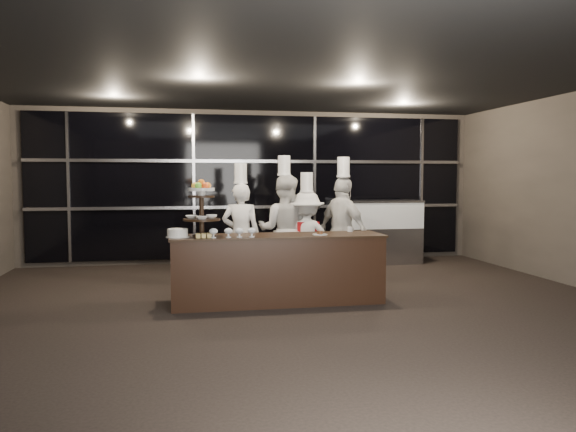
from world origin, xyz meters
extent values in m
plane|color=black|center=(0.00, 0.00, 0.00)|extent=(10.00, 10.00, 0.00)
plane|color=black|center=(0.00, 0.00, 3.00)|extent=(10.00, 10.00, 0.00)
plane|color=#473F38|center=(0.00, 5.00, 1.50)|extent=(9.00, 0.00, 9.00)
cube|color=black|center=(0.00, 4.94, 1.50)|extent=(8.60, 0.04, 2.80)
cube|color=#A5A5AA|center=(0.00, 4.89, 1.10)|extent=(8.60, 0.06, 0.06)
cube|color=#A5A5AA|center=(0.00, 4.89, 2.00)|extent=(8.60, 0.06, 0.06)
cube|color=#A5A5AA|center=(-3.50, 4.91, 1.50)|extent=(0.05, 0.05, 2.80)
cube|color=#A5A5AA|center=(-1.20, 4.91, 1.50)|extent=(0.05, 0.05, 2.80)
cube|color=#A5A5AA|center=(1.20, 4.91, 1.50)|extent=(0.05, 0.05, 2.80)
cube|color=#A5A5AA|center=(3.50, 4.91, 1.50)|extent=(0.05, 0.05, 2.80)
cube|color=black|center=(-0.19, 1.25, 0.45)|extent=(2.80, 0.70, 0.90)
cube|color=black|center=(-0.19, 1.25, 0.91)|extent=(2.84, 0.74, 0.03)
cylinder|color=black|center=(-1.19, 1.25, 0.94)|extent=(0.24, 0.24, 0.03)
cylinder|color=black|center=(-1.19, 1.25, 1.27)|extent=(0.06, 0.06, 0.70)
cylinder|color=black|center=(-1.19, 1.25, 1.14)|extent=(0.48, 0.48, 0.02)
cylinder|color=black|center=(-1.19, 1.25, 1.44)|extent=(0.34, 0.34, 0.02)
cylinder|color=white|center=(-1.19, 1.25, 1.48)|extent=(0.10, 0.10, 0.06)
cylinder|color=white|center=(-1.19, 1.25, 1.53)|extent=(0.34, 0.34, 0.04)
sphere|color=orange|center=(-1.11, 1.25, 1.58)|extent=(0.09, 0.09, 0.09)
sphere|color=#8FB92F|center=(-1.15, 1.32, 1.58)|extent=(0.09, 0.09, 0.09)
sphere|color=#FF4F15|center=(-1.23, 1.32, 1.58)|extent=(0.09, 0.09, 0.09)
sphere|color=gold|center=(-1.27, 1.25, 1.58)|extent=(0.09, 0.09, 0.09)
sphere|color=#68BD30|center=(-1.23, 1.18, 1.58)|extent=(0.09, 0.09, 0.09)
sphere|color=#DD4612|center=(-1.15, 1.18, 1.58)|extent=(0.09, 0.09, 0.09)
sphere|color=orange|center=(-1.19, 1.25, 1.62)|extent=(0.09, 0.09, 0.09)
imported|color=white|center=(-1.32, 1.31, 1.17)|extent=(0.16, 0.16, 0.04)
imported|color=white|center=(-1.06, 1.31, 1.18)|extent=(0.15, 0.15, 0.05)
imported|color=white|center=(-1.19, 1.13, 1.17)|extent=(0.16, 0.16, 0.04)
cylinder|color=silver|center=(-1.05, 1.03, 0.93)|extent=(0.07, 0.07, 0.01)
cylinder|color=silver|center=(-1.05, 1.03, 0.96)|extent=(0.02, 0.02, 0.05)
ellipsoid|color=silver|center=(-1.05, 1.03, 1.01)|extent=(0.11, 0.11, 0.08)
ellipsoid|color=#14CB41|center=(-1.05, 1.03, 1.01)|extent=(0.08, 0.08, 0.05)
cylinder|color=silver|center=(-0.86, 1.03, 0.93)|extent=(0.07, 0.07, 0.01)
cylinder|color=silver|center=(-0.86, 1.03, 0.96)|extent=(0.02, 0.02, 0.05)
ellipsoid|color=silver|center=(-0.86, 1.03, 1.01)|extent=(0.11, 0.11, 0.08)
ellipsoid|color=red|center=(-0.86, 1.03, 1.01)|extent=(0.08, 0.08, 0.05)
cylinder|color=silver|center=(-0.72, 1.03, 0.93)|extent=(0.07, 0.07, 0.01)
cylinder|color=silver|center=(-0.72, 1.03, 0.96)|extent=(0.02, 0.02, 0.05)
ellipsoid|color=silver|center=(-0.72, 1.03, 1.01)|extent=(0.11, 0.11, 0.08)
ellipsoid|color=beige|center=(-0.72, 1.03, 1.01)|extent=(0.08, 0.08, 0.05)
cylinder|color=silver|center=(-0.57, 1.03, 0.93)|extent=(0.07, 0.07, 0.01)
cylinder|color=silver|center=(-0.57, 1.03, 0.96)|extent=(0.02, 0.02, 0.05)
ellipsoid|color=silver|center=(-0.57, 1.03, 1.01)|extent=(0.11, 0.11, 0.08)
ellipsoid|color=#543819|center=(-0.57, 1.03, 1.01)|extent=(0.08, 0.08, 0.05)
cylinder|color=white|center=(-1.50, 1.20, 0.93)|extent=(0.30, 0.30, 0.01)
cylinder|color=white|center=(-1.50, 1.20, 0.98)|extent=(0.26, 0.26, 0.10)
cube|color=#DFC26D|center=(-1.25, 1.05, 0.95)|extent=(0.06, 0.06, 0.05)
cube|color=#DFC26D|center=(-1.18, 1.05, 0.95)|extent=(0.06, 0.06, 0.05)
cube|color=#DFC26D|center=(-1.11, 1.05, 0.95)|extent=(0.06, 0.06, 0.05)
cube|color=#DFC26D|center=(-1.25, 1.12, 0.95)|extent=(0.06, 0.06, 0.05)
cube|color=#DFC26D|center=(-1.18, 1.12, 0.95)|extent=(0.06, 0.06, 0.05)
cube|color=#DFC26D|center=(-1.11, 1.12, 0.95)|extent=(0.06, 0.06, 0.05)
cylinder|color=white|center=(0.37, 1.15, 0.93)|extent=(0.20, 0.20, 0.01)
cylinder|color=#4C2814|center=(0.37, 1.15, 0.95)|extent=(0.08, 0.08, 0.04)
cylinder|color=white|center=(0.89, 1.50, 0.96)|extent=(0.08, 0.08, 0.07)
cube|color=#A5A5AA|center=(2.42, 4.30, 0.35)|extent=(1.46, 0.62, 0.70)
cube|color=silver|center=(2.42, 4.30, 0.95)|extent=(1.46, 0.62, 0.50)
cube|color=#FFC67F|center=(2.42, 4.30, 0.95)|extent=(1.35, 0.52, 0.40)
cube|color=#A5A5AA|center=(2.42, 4.30, 1.22)|extent=(1.48, 0.64, 0.04)
imported|color=white|center=(-0.56, 2.39, 0.80)|extent=(0.66, 0.52, 1.60)
cylinder|color=white|center=(-0.56, 2.39, 1.75)|extent=(0.19, 0.19, 0.30)
cylinder|color=white|center=(-0.56, 2.39, 1.61)|extent=(0.21, 0.21, 0.03)
imported|color=silver|center=(0.13, 2.49, 0.86)|extent=(1.00, 0.88, 1.72)
cylinder|color=white|center=(0.13, 2.49, 1.87)|extent=(0.19, 0.19, 0.30)
cylinder|color=white|center=(0.13, 2.49, 1.73)|extent=(0.21, 0.21, 0.03)
imported|color=silver|center=(0.46, 2.37, 0.73)|extent=(1.05, 0.75, 1.46)
cylinder|color=white|center=(0.46, 2.37, 1.61)|extent=(0.19, 0.19, 0.30)
cylinder|color=white|center=(0.46, 2.37, 1.47)|extent=(0.21, 0.21, 0.03)
cube|color=#B40D10|center=(0.46, 2.25, 0.73)|extent=(0.34, 0.03, 0.55)
imported|color=silver|center=(1.01, 2.24, 0.85)|extent=(0.82, 1.07, 1.70)
cylinder|color=white|center=(1.01, 2.24, 1.85)|extent=(0.19, 0.19, 0.30)
cylinder|color=white|center=(1.01, 2.24, 1.70)|extent=(0.21, 0.21, 0.03)
camera|label=1|loc=(-1.46, -6.09, 1.69)|focal=35.00mm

